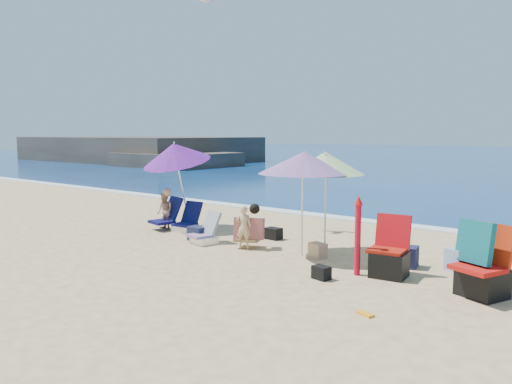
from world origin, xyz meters
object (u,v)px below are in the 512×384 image
Objects in this scene: umbrella_turquoise at (304,163)px; umbrella_blue at (175,153)px; umbrella_striped at (325,163)px; camp_chair_left at (389,258)px; person_left at (165,211)px; chair_navy at (187,224)px; camp_chair_right at (481,269)px; person_center at (247,227)px; chair_rainbow at (205,235)px; furled_umbrella at (358,232)px.

umbrella_turquoise is 3.72m from umbrella_blue.
umbrella_striped is 2.01× the size of camp_chair_left.
camp_chair_left is 5.65m from person_left.
camp_chair_right is at bearing -6.52° from chair_navy.
umbrella_turquoise reaches higher than camp_chair_left.
camp_chair_right is 1.11× the size of person_left.
chair_navy is 0.70× the size of camp_chair_left.
person_left is (-0.11, -0.23, -1.31)m from umbrella_blue.
camp_chair_right is 1.24× the size of person_center.
umbrella_blue is (-3.91, -0.07, 0.09)m from umbrella_striped.
umbrella_blue is 1.34m from person_left.
camp_chair_left reaches higher than person_center.
chair_navy is 0.78× the size of person_center.
camp_chair_right reaches higher than person_left.
person_center is (2.60, -0.57, -1.33)m from umbrella_blue.
umbrella_striped reaches higher than camp_chair_right.
umbrella_blue is 7.07m from camp_chair_right.
chair_navy reaches higher than chair_rainbow.
camp_chair_left is (5.52, -0.66, -1.46)m from umbrella_blue.
furled_umbrella is 3.51m from chair_rainbow.
umbrella_turquoise reaches higher than chair_rainbow.
furled_umbrella reaches higher than chair_rainbow.
umbrella_blue reaches higher than chair_rainbow.
umbrella_blue is 2.51× the size of person_center.
chair_rainbow is at bearing -178.90° from camp_chair_left.
camp_chair_left is 1.38m from camp_chair_right.
umbrella_turquoise is at bearing 13.25° from person_center.
person_center is (0.96, 0.16, 0.24)m from chair_rainbow.
chair_navy is at bearing -177.37° from umbrella_striped.
umbrella_turquoise is 2.59m from chair_rainbow.
umbrella_blue is 3.24× the size of chair_navy.
umbrella_turquoise is 1.81m from furled_umbrella.
chair_rainbow is at bearing 179.00° from camp_chair_right.
umbrella_striped is 1.80× the size of camp_chair_right.
umbrella_turquoise is 3.47m from camp_chair_right.
chair_rainbow is 0.78× the size of person_center.
umbrella_striped is 2.23m from camp_chair_left.
umbrella_striped reaches higher than person_center.
umbrella_striped is 2.00× the size of person_left.
camp_chair_left is at bearing 173.07° from camp_chair_right.
furled_umbrella is at bearing -149.00° from camp_chair_left.
person_left is at bearing 175.16° from camp_chair_right.
umbrella_striped is (0.21, 0.38, -0.02)m from umbrella_turquoise.
umbrella_striped is 3.78m from chair_navy.
person_center is 0.90× the size of person_left.
umbrella_blue is at bearing 169.90° from furled_umbrella.
chair_rainbow is at bearing -28.32° from chair_navy.
person_center is at bearing -12.42° from umbrella_blue.
person_left is (-0.55, -0.14, 0.26)m from chair_navy.
camp_chair_right is (3.18, -0.51, -1.29)m from umbrella_turquoise.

